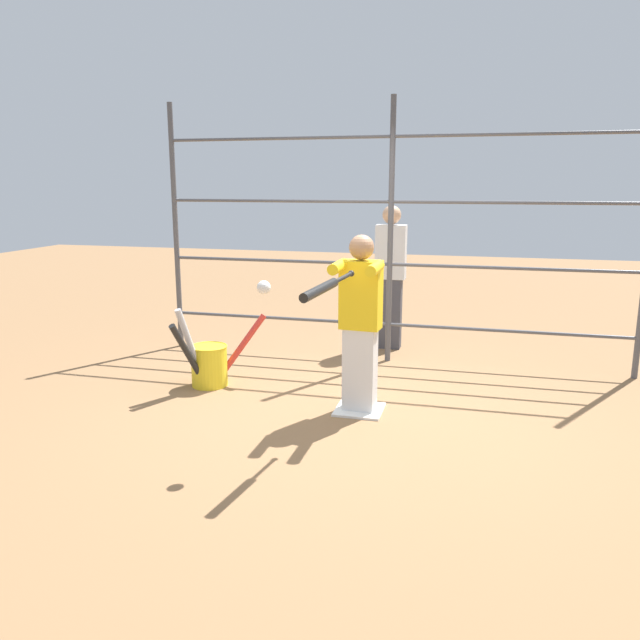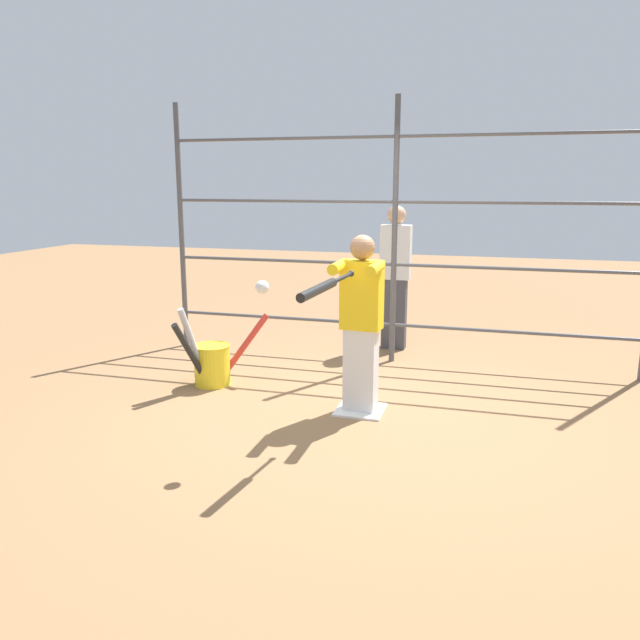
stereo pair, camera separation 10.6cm
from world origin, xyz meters
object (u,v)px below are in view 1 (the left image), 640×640
(bystander_behind_fence, at_px, (390,275))
(batter, at_px, (360,319))
(bat_bucket, at_px, (209,363))
(baseball_bat_swinging, at_px, (324,288))
(softball_in_flight, at_px, (264,287))

(bystander_behind_fence, bearing_deg, batter, 91.86)
(bat_bucket, height_order, bystander_behind_fence, bystander_behind_fence)
(baseball_bat_swinging, height_order, softball_in_flight, baseball_bat_swinging)
(batter, xyz_separation_m, baseball_bat_swinging, (0.08, 0.91, 0.40))
(bat_bucket, bearing_deg, softball_in_flight, 128.99)
(baseball_bat_swinging, distance_m, softball_in_flight, 0.42)
(baseball_bat_swinging, height_order, bat_bucket, baseball_bat_swinging)
(batter, bearing_deg, softball_in_flight, 62.88)
(baseball_bat_swinging, height_order, bystander_behind_fence, bystander_behind_fence)
(baseball_bat_swinging, xyz_separation_m, bystander_behind_fence, (-0.01, -3.08, -0.35))
(batter, distance_m, softball_in_flight, 1.15)
(baseball_bat_swinging, bearing_deg, batter, -94.93)
(batter, xyz_separation_m, softball_in_flight, (0.49, 0.96, 0.40))
(softball_in_flight, relative_size, bystander_behind_fence, 0.06)
(baseball_bat_swinging, bearing_deg, bystander_behind_fence, -90.15)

